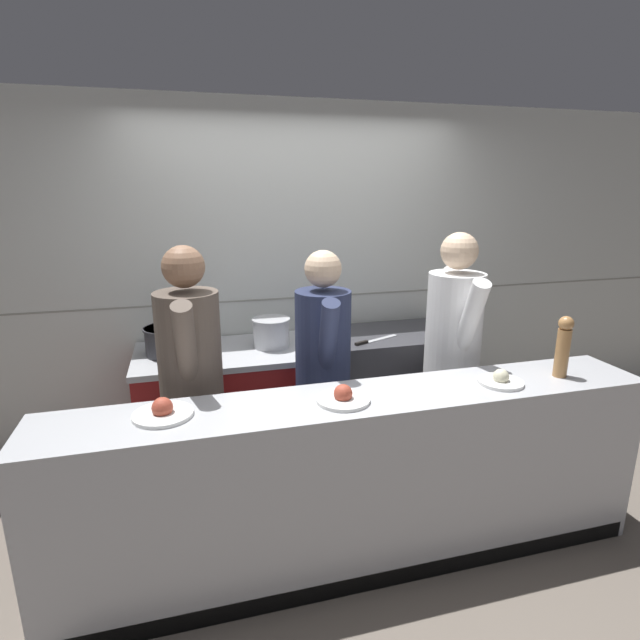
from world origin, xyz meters
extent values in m
plane|color=#6B6056|center=(0.00, 0.00, 0.00)|extent=(14.00, 14.00, 0.00)
cube|color=silver|center=(0.00, 1.40, 1.30)|extent=(8.00, 0.06, 2.60)
cube|color=gray|center=(0.00, 1.37, 1.15)|extent=(8.00, 0.00, 0.01)
cube|color=maroon|center=(-0.61, 1.00, 0.42)|extent=(1.17, 0.70, 0.85)
cube|color=#B7BABF|center=(-0.61, 1.00, 0.87)|extent=(1.20, 0.71, 0.04)
cube|color=#B7BABF|center=(-0.61, 0.66, 0.49)|extent=(1.06, 0.03, 0.10)
cube|color=#38383D|center=(0.60, 1.00, 0.46)|extent=(1.14, 0.65, 0.92)
cube|color=black|center=(0.60, 0.69, 0.05)|extent=(1.12, 0.04, 0.10)
cube|color=#B7BABF|center=(-0.02, -0.17, 0.49)|extent=(3.15, 0.45, 0.97)
cube|color=black|center=(-0.02, -0.37, 0.05)|extent=(3.08, 0.04, 0.10)
cylinder|color=#2D2D33|center=(-0.97, 1.02, 0.98)|extent=(0.30, 0.30, 0.19)
cylinder|color=#2D2D33|center=(-0.97, 1.02, 1.07)|extent=(0.32, 0.32, 0.01)
cylinder|color=#B7BABF|center=(-0.27, 1.00, 0.99)|extent=(0.25, 0.25, 0.21)
cylinder|color=#B7BABF|center=(-0.27, 1.00, 1.09)|extent=(0.27, 0.27, 0.01)
cube|color=#B7BABF|center=(0.51, 0.87, 0.92)|extent=(0.28, 0.15, 0.01)
cube|color=black|center=(0.33, 0.79, 0.93)|extent=(0.11, 0.07, 0.02)
cylinder|color=white|center=(-0.97, -0.13, 0.98)|extent=(0.27, 0.27, 0.02)
sphere|color=#B24733|center=(-0.97, -0.13, 1.02)|extent=(0.10, 0.10, 0.10)
cylinder|color=white|center=(-0.13, -0.20, 0.98)|extent=(0.27, 0.27, 0.02)
sphere|color=#B24733|center=(-0.13, -0.20, 1.02)|extent=(0.09, 0.09, 0.09)
cylinder|color=white|center=(0.75, -0.20, 0.98)|extent=(0.24, 0.24, 0.02)
sphere|color=beige|center=(0.75, -0.20, 1.01)|extent=(0.08, 0.08, 0.08)
cylinder|color=#AD7A47|center=(1.13, -0.19, 1.11)|extent=(0.07, 0.07, 0.27)
sphere|color=#AD7A47|center=(1.13, -0.19, 1.28)|extent=(0.08, 0.08, 0.08)
cube|color=black|center=(-0.84, 0.34, 0.40)|extent=(0.31, 0.21, 0.80)
cylinder|color=brown|center=(-0.84, 0.34, 1.12)|extent=(0.37, 0.37, 0.66)
sphere|color=#8C664C|center=(-0.84, 0.34, 1.59)|extent=(0.22, 0.22, 0.22)
cylinder|color=brown|center=(-0.82, 0.54, 1.20)|extent=(0.13, 0.34, 0.55)
cylinder|color=brown|center=(-0.85, 0.13, 1.20)|extent=(0.13, 0.34, 0.55)
cube|color=black|center=(-0.06, 0.40, 0.38)|extent=(0.31, 0.22, 0.77)
cylinder|color=#262D4C|center=(-0.06, 0.40, 1.08)|extent=(0.38, 0.38, 0.63)
sphere|color=beige|center=(-0.06, 0.40, 1.53)|extent=(0.22, 0.22, 0.22)
cylinder|color=#262D4C|center=(-0.04, 0.60, 1.16)|extent=(0.14, 0.33, 0.53)
cylinder|color=#262D4C|center=(-0.09, 0.21, 1.16)|extent=(0.14, 0.33, 0.53)
cube|color=black|center=(0.79, 0.36, 0.40)|extent=(0.32, 0.23, 0.81)
cylinder|color=white|center=(0.79, 0.36, 1.14)|extent=(0.39, 0.39, 0.67)
sphere|color=beige|center=(0.79, 0.36, 1.61)|extent=(0.23, 0.23, 0.23)
cylinder|color=white|center=(0.81, 0.57, 1.22)|extent=(0.14, 0.34, 0.56)
cylinder|color=white|center=(0.77, 0.16, 1.22)|extent=(0.14, 0.34, 0.56)
camera|label=1|loc=(-0.83, -2.34, 2.00)|focal=28.00mm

